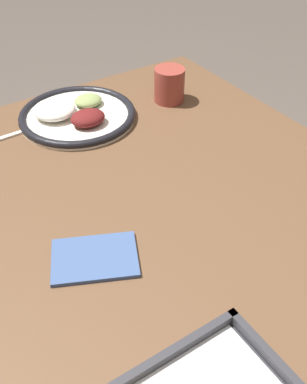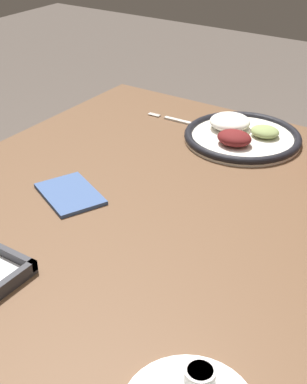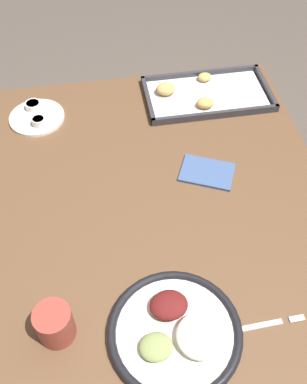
{
  "view_description": "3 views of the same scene",
  "coord_description": "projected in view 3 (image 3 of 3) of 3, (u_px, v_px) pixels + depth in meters",
  "views": [
    {
      "loc": [
        0.36,
        0.56,
        1.31
      ],
      "look_at": [
        -0.01,
        0.0,
        0.75
      ],
      "focal_mm": 42.0,
      "sensor_mm": 36.0,
      "label": 1
    },
    {
      "loc": [
        -0.52,
        0.77,
        1.3
      ],
      "look_at": [
        -0.01,
        0.0,
        0.75
      ],
      "focal_mm": 50.0,
      "sensor_mm": 36.0,
      "label": 2
    },
    {
      "loc": [
        -0.13,
        -0.75,
        1.67
      ],
      "look_at": [
        -0.01,
        0.0,
        0.75
      ],
      "focal_mm": 42.0,
      "sensor_mm": 36.0,
      "label": 3
    }
  ],
  "objects": [
    {
      "name": "ground_plane",
      "position": [
        155.0,
        313.0,
        1.77
      ],
      "size": [
        8.0,
        8.0,
        0.0
      ],
      "primitive_type": "plane",
      "color": "#564C44"
    },
    {
      "name": "dining_table",
      "position": [
        156.0,
        221.0,
        1.29
      ],
      "size": [
        0.96,
        1.1,
        0.72
      ],
      "color": "brown",
      "rests_on": "ground_plane"
    },
    {
      "name": "dinner_plate",
      "position": [
        177.0,
        331.0,
        0.96
      ],
      "size": [
        0.29,
        0.29,
        0.05
      ],
      "color": "white",
      "rests_on": "dining_table"
    },
    {
      "name": "fork",
      "position": [
        254.0,
        327.0,
        0.98
      ],
      "size": [
        0.21,
        0.02,
        0.0
      ],
      "rotation": [
        0.0,
        0.0,
        0.03
      ],
      "color": "silver",
      "rests_on": "dining_table"
    },
    {
      "name": "saucer_plate",
      "position": [
        37.0,
        116.0,
        1.41
      ],
      "size": [
        0.17,
        0.17,
        0.03
      ],
      "color": "white",
      "rests_on": "dining_table"
    },
    {
      "name": "baking_tray",
      "position": [
        203.0,
        94.0,
        1.48
      ],
      "size": [
        0.41,
        0.23,
        0.04
      ],
      "color": "#333338",
      "rests_on": "dining_table"
    },
    {
      "name": "drinking_cup",
      "position": [
        55.0,
        324.0,
        0.94
      ],
      "size": [
        0.08,
        0.08,
        0.09
      ],
      "color": "#993D33",
      "rests_on": "dining_table"
    },
    {
      "name": "napkin",
      "position": [
        207.0,
        172.0,
        1.27
      ],
      "size": [
        0.18,
        0.16,
        0.01
      ],
      "color": "#3F598C",
      "rests_on": "dining_table"
    }
  ]
}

